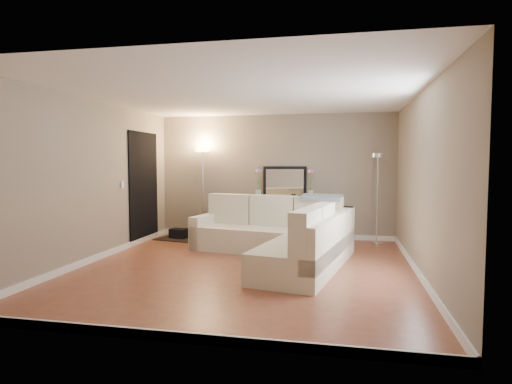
% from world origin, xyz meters
% --- Properties ---
extents(floor, '(5.00, 5.50, 0.01)m').
position_xyz_m(floor, '(0.00, 0.00, -0.01)').
color(floor, brown).
rests_on(floor, ground).
extents(ceiling, '(5.00, 5.50, 0.01)m').
position_xyz_m(ceiling, '(0.00, 0.00, 2.60)').
color(ceiling, white).
rests_on(ceiling, ground).
extents(wall_back, '(5.00, 0.02, 2.60)m').
position_xyz_m(wall_back, '(0.00, 2.76, 1.30)').
color(wall_back, gray).
rests_on(wall_back, ground).
extents(wall_front, '(5.00, 0.02, 2.60)m').
position_xyz_m(wall_front, '(0.00, -2.76, 1.30)').
color(wall_front, gray).
rests_on(wall_front, ground).
extents(wall_left, '(0.02, 5.50, 2.60)m').
position_xyz_m(wall_left, '(-2.51, 0.00, 1.30)').
color(wall_left, gray).
rests_on(wall_left, ground).
extents(wall_right, '(0.02, 5.50, 2.60)m').
position_xyz_m(wall_right, '(2.51, 0.00, 1.30)').
color(wall_right, gray).
rests_on(wall_right, ground).
extents(baseboard_back, '(5.00, 0.03, 0.10)m').
position_xyz_m(baseboard_back, '(0.00, 2.73, 0.05)').
color(baseboard_back, white).
rests_on(baseboard_back, ground).
extents(baseboard_front, '(5.00, 0.03, 0.10)m').
position_xyz_m(baseboard_front, '(0.00, -2.73, 0.05)').
color(baseboard_front, white).
rests_on(baseboard_front, ground).
extents(baseboard_left, '(0.03, 5.50, 0.10)m').
position_xyz_m(baseboard_left, '(-2.48, 0.00, 0.05)').
color(baseboard_left, white).
rests_on(baseboard_left, ground).
extents(baseboard_right, '(0.03, 5.50, 0.10)m').
position_xyz_m(baseboard_right, '(2.48, 0.00, 0.05)').
color(baseboard_right, white).
rests_on(baseboard_right, ground).
extents(doorway, '(0.02, 1.20, 2.20)m').
position_xyz_m(doorway, '(-2.48, 1.70, 1.10)').
color(doorway, black).
rests_on(doorway, ground).
extents(switch_plate, '(0.02, 0.08, 0.12)m').
position_xyz_m(switch_plate, '(-2.48, 0.85, 1.20)').
color(switch_plate, white).
rests_on(switch_plate, ground).
extents(sectional_sofa, '(2.95, 3.18, 0.99)m').
position_xyz_m(sectional_sofa, '(0.45, 0.78, 0.37)').
color(sectional_sofa, beige).
rests_on(sectional_sofa, floor).
extents(throw_blanket, '(0.76, 0.51, 0.09)m').
position_xyz_m(throw_blanket, '(1.06, 1.37, 0.99)').
color(throw_blanket, gray).
rests_on(throw_blanket, sectional_sofa).
extents(console_table, '(1.30, 0.42, 0.79)m').
position_xyz_m(console_table, '(0.16, 2.52, 0.44)').
color(console_table, black).
rests_on(console_table, floor).
extents(leaning_mirror, '(0.91, 0.10, 0.71)m').
position_xyz_m(leaning_mirror, '(0.23, 2.69, 1.16)').
color(leaning_mirror, black).
rests_on(leaning_mirror, console_table).
extents(table_decor, '(0.55, 0.13, 0.13)m').
position_xyz_m(table_decor, '(0.24, 2.48, 0.83)').
color(table_decor, orange).
rests_on(table_decor, console_table).
extents(flower_vase_left, '(0.15, 0.13, 0.68)m').
position_xyz_m(flower_vase_left, '(-0.30, 2.49, 1.08)').
color(flower_vase_left, silver).
rests_on(flower_vase_left, console_table).
extents(flower_vase_right, '(0.15, 0.13, 0.68)m').
position_xyz_m(flower_vase_right, '(0.78, 2.55, 1.08)').
color(flower_vase_right, silver).
rests_on(flower_vase_right, console_table).
extents(floor_lamp_lit, '(0.31, 0.31, 1.91)m').
position_xyz_m(floor_lamp_lit, '(-1.53, 2.55, 1.35)').
color(floor_lamp_lit, silver).
rests_on(floor_lamp_lit, floor).
extents(floor_lamp_unlit, '(0.26, 0.26, 1.77)m').
position_xyz_m(floor_lamp_unlit, '(2.09, 2.36, 1.25)').
color(floor_lamp_unlit, silver).
rests_on(floor_lamp_unlit, floor).
extents(charcoal_rug, '(1.40, 1.15, 0.02)m').
position_xyz_m(charcoal_rug, '(-1.70, 2.21, 0.01)').
color(charcoal_rug, black).
rests_on(charcoal_rug, floor).
extents(black_bag, '(0.39, 0.31, 0.23)m').
position_xyz_m(black_bag, '(-1.92, 2.14, 0.10)').
color(black_bag, black).
rests_on(black_bag, charcoal_rug).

